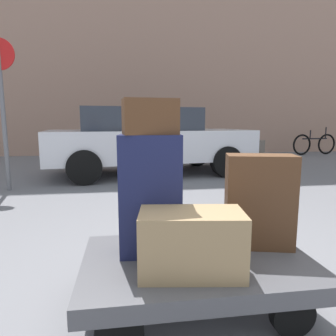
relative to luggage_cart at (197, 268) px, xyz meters
name	(u,v)px	position (x,y,z in m)	size (l,w,h in m)	color
ground_plane	(196,310)	(0.00, 0.00, -0.27)	(60.00, 60.00, 0.00)	slate
luggage_cart	(197,268)	(0.00, 0.00, 0.00)	(1.33, 0.84, 0.34)	#4C4C51
suitcase_navy_center	(151,196)	(-0.26, 0.10, 0.43)	(0.36, 0.21, 0.72)	#191E47
duffel_bag_tan_front_left	(191,243)	(-0.07, -0.17, 0.24)	(0.54, 0.29, 0.33)	#9E7F56
suitcase_brown_rear_left	(259,201)	(0.43, 0.11, 0.36)	(0.42, 0.20, 0.59)	#51331E
duffel_bag_brown_topmost_pile	(150,117)	(-0.26, 0.10, 0.89)	(0.31, 0.18, 0.20)	#51331E
parked_car	(147,139)	(0.08, 4.92, 0.49)	(4.51, 2.38, 1.42)	silver
bicycle_leaning	(314,144)	(6.17, 8.02, 0.10)	(1.75, 0.29, 0.96)	black
bollard_kerb_near	(215,152)	(2.09, 6.42, 0.04)	(0.25, 0.25, 0.62)	#72665B
bollard_kerb_mid	(260,151)	(3.41, 6.42, 0.04)	(0.25, 0.25, 0.62)	#72665B
no_parking_sign	(2,98)	(-2.34, 3.61, 1.23)	(0.50, 0.07, 2.44)	slate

